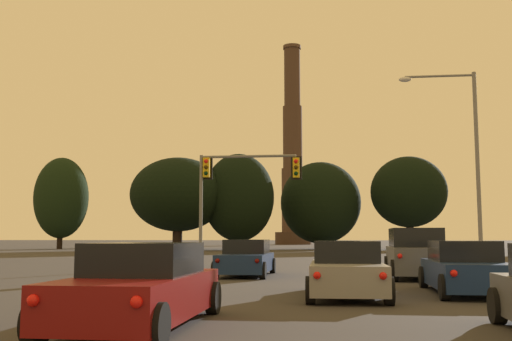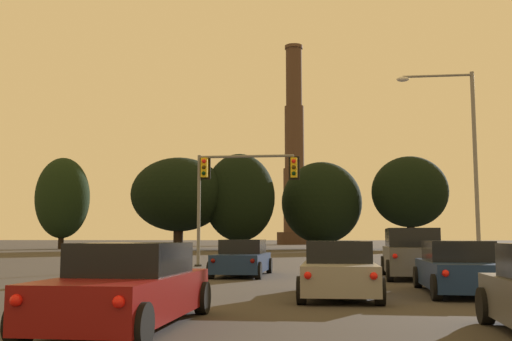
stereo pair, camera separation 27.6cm
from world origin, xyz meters
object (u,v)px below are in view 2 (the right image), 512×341
(sedan_right_lane_second, at_px, (459,269))
(sedan_center_lane_second, at_px, (339,270))
(street_lamp, at_px, (463,147))
(traffic_light_overhead_left, at_px, (232,180))
(sedan_left_lane_third, at_px, (128,287))
(suv_right_lane_front, at_px, (412,254))
(smokestack, at_px, (295,165))
(sedan_left_lane_front, at_px, (242,259))

(sedan_right_lane_second, bearing_deg, sedan_center_lane_second, -158.88)
(sedan_center_lane_second, xyz_separation_m, street_lamp, (6.48, 14.80, 5.34))
(sedan_center_lane_second, xyz_separation_m, traffic_light_overhead_left, (-5.31, 15.35, 3.85))
(sedan_left_lane_third, xyz_separation_m, sedan_center_lane_second, (3.68, 5.74, 0.00))
(sedan_center_lane_second, bearing_deg, sedan_right_lane_second, 19.71)
(sedan_center_lane_second, relative_size, sedan_right_lane_second, 0.99)
(sedan_left_lane_third, xyz_separation_m, street_lamp, (10.16, 20.54, 5.34))
(sedan_center_lane_second, distance_m, street_lamp, 17.01)
(sedan_left_lane_third, distance_m, street_lamp, 23.53)
(suv_right_lane_front, height_order, street_lamp, street_lamp)
(sedan_left_lane_third, relative_size, sedan_center_lane_second, 1.00)
(smokestack, bearing_deg, suv_right_lane_front, -84.35)
(sedan_left_lane_front, xyz_separation_m, sedan_left_lane_third, (0.00, -13.73, 0.00))
(sedan_right_lane_second, distance_m, traffic_light_overhead_left, 17.01)
(sedan_left_lane_third, bearing_deg, traffic_light_overhead_left, 95.28)
(sedan_left_lane_front, height_order, sedan_right_lane_second, same)
(smokestack, bearing_deg, sedan_left_lane_front, -87.96)
(sedan_right_lane_second, bearing_deg, sedan_left_lane_front, 136.94)
(sedan_left_lane_front, distance_m, sedan_center_lane_second, 8.80)
(sedan_left_lane_front, bearing_deg, sedan_left_lane_third, -89.59)
(sedan_left_lane_third, distance_m, sedan_right_lane_second, 9.77)
(sedan_left_lane_front, bearing_deg, suv_right_lane_front, -5.54)
(smokestack, bearing_deg, sedan_left_lane_third, -88.20)
(sedan_left_lane_front, xyz_separation_m, traffic_light_overhead_left, (-1.62, 7.36, 3.85))
(sedan_right_lane_second, height_order, street_lamp, street_lamp)
(traffic_light_overhead_left, height_order, street_lamp, street_lamp)
(sedan_left_lane_third, relative_size, smokestack, 0.11)
(sedan_left_lane_front, bearing_deg, street_lamp, 34.22)
(sedan_left_lane_third, bearing_deg, sedan_right_lane_second, 45.75)
(sedan_left_lane_third, distance_m, sedan_center_lane_second, 6.82)
(sedan_right_lane_second, bearing_deg, smokestack, 97.09)
(sedan_left_lane_third, distance_m, traffic_light_overhead_left, 21.50)
(suv_right_lane_front, distance_m, sedan_center_lane_second, 7.84)
(sedan_right_lane_second, xyz_separation_m, traffic_light_overhead_left, (-8.55, 14.20, 3.85))
(street_lamp, bearing_deg, traffic_light_overhead_left, 177.32)
(sedan_right_lane_second, relative_size, smokestack, 0.11)
(street_lamp, bearing_deg, sedan_left_lane_front, -146.18)
(sedan_right_lane_second, distance_m, street_lamp, 15.00)
(suv_right_lane_front, xyz_separation_m, sedan_center_lane_second, (-2.83, -7.31, -0.23))
(suv_right_lane_front, height_order, traffic_light_overhead_left, traffic_light_overhead_left)
(sedan_left_lane_front, xyz_separation_m, sedan_center_lane_second, (3.69, -7.99, 0.00))
(sedan_left_lane_third, bearing_deg, street_lamp, 64.56)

